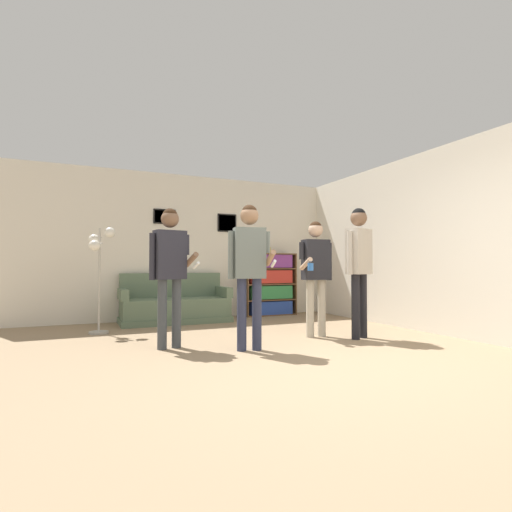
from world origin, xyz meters
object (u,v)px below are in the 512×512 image
object	(u,v)px
couch	(175,306)
person_player_foreground_left	(170,262)
person_player_foreground_center	(249,260)
bookshelf	(270,284)
floor_lamp	(99,257)
person_watcher_holding_cup	(316,266)
person_spectator_near_bookshelf	(359,257)
drinking_cup	(269,250)

from	to	relation	value
couch	person_player_foreground_left	bearing A→B (deg)	-104.07
person_player_foreground_center	couch	bearing A→B (deg)	95.59
couch	bookshelf	bearing A→B (deg)	5.84
person_player_foreground_left	person_player_foreground_center	world-z (taller)	person_player_foreground_center
couch	floor_lamp	xyz separation A→B (m)	(-1.28, -0.74, 0.83)
bookshelf	person_watcher_holding_cup	xyz separation A→B (m)	(-0.49, -2.46, 0.36)
floor_lamp	person_spectator_near_bookshelf	bearing A→B (deg)	-30.28
bookshelf	floor_lamp	bearing A→B (deg)	-163.76
couch	person_player_foreground_center	xyz separation A→B (m)	(0.27, -2.72, 0.76)
person_player_foreground_left	person_watcher_holding_cup	size ratio (longest dim) A/B	1.04
person_player_foreground_left	person_spectator_near_bookshelf	bearing A→B (deg)	-8.78
person_player_foreground_left	person_player_foreground_center	size ratio (longest dim) A/B	0.98
floor_lamp	person_watcher_holding_cup	size ratio (longest dim) A/B	0.97
couch	bookshelf	size ratio (longest dim) A/B	1.51
couch	person_spectator_near_bookshelf	xyz separation A→B (m)	(1.93, -2.61, 0.81)
person_player_foreground_center	person_spectator_near_bookshelf	size ratio (longest dim) A/B	0.96
person_spectator_near_bookshelf	drinking_cup	size ratio (longest dim) A/B	15.21
floor_lamp	person_spectator_near_bookshelf	xyz separation A→B (m)	(3.21, -1.87, -0.02)
drinking_cup	bookshelf	bearing A→B (deg)	-0.59
person_player_foreground_center	person_watcher_holding_cup	xyz separation A→B (m)	(1.20, 0.45, -0.07)
person_player_foreground_center	floor_lamp	bearing A→B (deg)	127.94
floor_lamp	drinking_cup	distance (m)	3.35
couch	person_spectator_near_bookshelf	distance (m)	3.35
floor_lamp	person_player_foreground_left	distance (m)	1.65
floor_lamp	person_player_foreground_left	size ratio (longest dim) A/B	0.93
bookshelf	floor_lamp	distance (m)	3.39
person_watcher_holding_cup	drinking_cup	size ratio (longest dim) A/B	13.79
floor_lamp	person_watcher_holding_cup	xyz separation A→B (m)	(2.74, -1.52, -0.14)
bookshelf	floor_lamp	world-z (taller)	floor_lamp
couch	drinking_cup	size ratio (longest dim) A/B	16.08
floor_lamp	person_player_foreground_left	xyz separation A→B (m)	(0.72, -1.49, -0.09)
couch	person_spectator_near_bookshelf	bearing A→B (deg)	-53.52
person_player_foreground_left	drinking_cup	distance (m)	3.49
couch	person_watcher_holding_cup	size ratio (longest dim) A/B	1.17
person_spectator_near_bookshelf	person_player_foreground_left	bearing A→B (deg)	171.22
couch	person_watcher_holding_cup	xyz separation A→B (m)	(1.46, -2.26, 0.69)
floor_lamp	drinking_cup	bearing A→B (deg)	16.31
person_spectator_near_bookshelf	drinking_cup	xyz separation A→B (m)	(0.00, 2.81, 0.20)
couch	person_player_foreground_left	world-z (taller)	person_player_foreground_left
bookshelf	person_player_foreground_center	size ratio (longest dim) A/B	0.73
couch	person_watcher_holding_cup	world-z (taller)	person_watcher_holding_cup
couch	person_spectator_near_bookshelf	size ratio (longest dim) A/B	1.06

